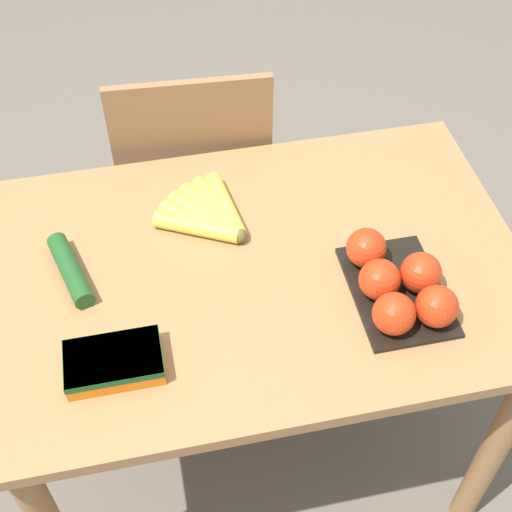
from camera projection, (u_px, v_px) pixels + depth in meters
name	position (u px, v px, depth m)	size (l,w,h in m)	color
ground_plane	(256.00, 441.00, 2.03)	(12.00, 12.00, 0.00)	#665B51
dining_table	(256.00, 305.00, 1.56)	(1.11, 0.74, 0.77)	#9E7044
chair	(196.00, 194.00, 2.00)	(0.44, 0.43, 0.94)	#8E6642
banana_bunch	(210.00, 215.00, 1.53)	(0.19, 0.20, 0.04)	brown
tomato_pack	(399.00, 285.00, 1.37)	(0.18, 0.26, 0.09)	black
carrot_bag	(114.00, 361.00, 1.28)	(0.17, 0.11, 0.04)	orange
cucumber_near	(70.00, 270.00, 1.42)	(0.09, 0.19, 0.04)	#1E5123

